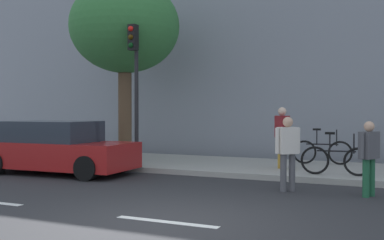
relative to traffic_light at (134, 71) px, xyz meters
name	(u,v)px	position (x,y,z in m)	size (l,w,h in m)	color
ground_plane	(166,222)	(3.85, -5.24, -2.95)	(80.00, 80.00, 0.00)	#2B2B2D
sidewalk_curb	(278,169)	(3.85, 1.76, -2.87)	(36.00, 4.00, 0.15)	#9E9B93
lane_markings	(166,222)	(3.85, -5.24, -2.95)	(25.80, 0.16, 0.01)	silver
building_backdrop	(311,30)	(3.85, 6.76, 1.97)	(36.00, 5.00, 9.84)	gray
traffic_light	(134,71)	(0.00, 0.00, 0.00)	(0.24, 0.45, 4.15)	black
street_tree	(125,28)	(-1.26, 1.43, 1.59)	(3.64, 3.64, 5.98)	brown
pedestrian_in_dark_shirt	(369,153)	(6.61, -1.52, -2.03)	(0.41, 0.60, 1.56)	#1E5938
pedestrian_with_bag	(288,148)	(4.93, -1.59, -1.98)	(0.48, 0.48, 1.65)	#4C4C51
pedestrian_with_backpack	(282,132)	(4.12, 1.14, -1.77)	(0.50, 0.55, 1.73)	#B78C33
bicycle_leaning	(322,151)	(4.95, 2.76, -2.41)	(1.76, 0.32, 1.09)	black
bicycle_upright	(336,160)	(5.69, 0.43, -2.41)	(1.77, 0.23, 1.09)	black
parked_car_red	(58,148)	(-1.68, -1.41, -2.24)	(4.38, 2.08, 1.49)	maroon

